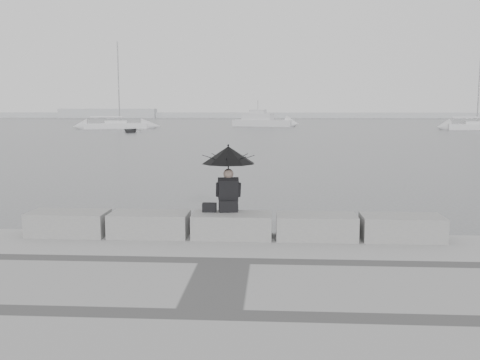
# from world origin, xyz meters

# --- Properties ---
(ground) EXTENTS (360.00, 360.00, 0.00)m
(ground) POSITION_xyz_m (0.00, 0.00, 0.00)
(ground) COLOR #45484A
(ground) RESTS_ON ground
(stone_block_far_left) EXTENTS (1.60, 0.80, 0.50)m
(stone_block_far_left) POSITION_xyz_m (-3.40, -0.45, 0.75)
(stone_block_far_left) COLOR slate
(stone_block_far_left) RESTS_ON promenade
(stone_block_left) EXTENTS (1.60, 0.80, 0.50)m
(stone_block_left) POSITION_xyz_m (-1.70, -0.45, 0.75)
(stone_block_left) COLOR slate
(stone_block_left) RESTS_ON promenade
(stone_block_centre) EXTENTS (1.60, 0.80, 0.50)m
(stone_block_centre) POSITION_xyz_m (0.00, -0.45, 0.75)
(stone_block_centre) COLOR slate
(stone_block_centre) RESTS_ON promenade
(stone_block_right) EXTENTS (1.60, 0.80, 0.50)m
(stone_block_right) POSITION_xyz_m (1.70, -0.45, 0.75)
(stone_block_right) COLOR slate
(stone_block_right) RESTS_ON promenade
(stone_block_far_right) EXTENTS (1.60, 0.80, 0.50)m
(stone_block_far_right) POSITION_xyz_m (3.40, -0.45, 0.75)
(stone_block_far_right) COLOR slate
(stone_block_far_right) RESTS_ON promenade
(seated_person) EXTENTS (1.11, 1.11, 1.39)m
(seated_person) POSITION_xyz_m (-0.10, -0.20, 1.99)
(seated_person) COLOR black
(seated_person) RESTS_ON stone_block_centre
(bag) EXTENTS (0.29, 0.16, 0.18)m
(bag) POSITION_xyz_m (-0.48, -0.29, 1.09)
(bag) COLOR black
(bag) RESTS_ON stone_block_centre
(distant_landmass) EXTENTS (180.00, 8.00, 2.80)m
(distant_landmass) POSITION_xyz_m (-8.14, 154.51, 0.90)
(distant_landmass) COLOR #A8ABAE
(distant_landmass) RESTS_ON ground
(sailboat_left) EXTENTS (9.49, 4.66, 12.90)m
(sailboat_left) POSITION_xyz_m (-22.73, 68.31, 0.51)
(sailboat_left) COLOR #BABABD
(sailboat_left) RESTS_ON ground
(sailboat_right) EXTENTS (7.62, 2.49, 12.90)m
(sailboat_right) POSITION_xyz_m (29.47, 67.47, 0.53)
(sailboat_right) COLOR #BABABD
(sailboat_right) RESTS_ON ground
(motor_cruiser) EXTENTS (10.52, 5.87, 4.50)m
(motor_cruiser) POSITION_xyz_m (-0.72, 79.10, 0.89)
(motor_cruiser) COLOR #BABABD
(motor_cruiser) RESTS_ON ground
(dinghy) EXTENTS (3.56, 1.63, 0.59)m
(dinghy) POSITION_xyz_m (-17.30, 56.24, 0.30)
(dinghy) COLOR slate
(dinghy) RESTS_ON ground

